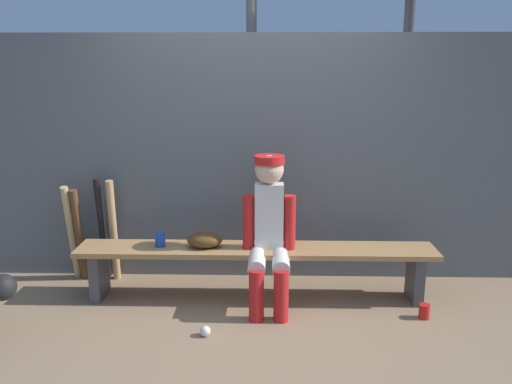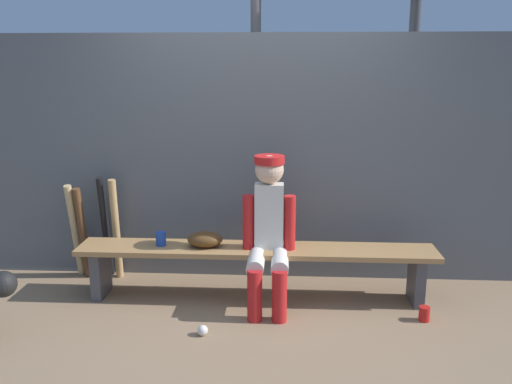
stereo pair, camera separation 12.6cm
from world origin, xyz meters
The scene contains 12 objects.
ground_plane centered at (0.00, 0.00, 0.00)m, with size 30.00×30.00×0.00m, color #937556.
chainlink_fence centered at (0.00, 0.49, 1.04)m, with size 5.15×0.03×2.09m, color #595E63.
dugout_bench centered at (0.00, 0.00, 0.35)m, with size 2.83×0.36×0.43m.
player_seated centered at (0.10, -0.11, 0.63)m, with size 0.41×0.55×1.17m.
baseball_glove centered at (-0.40, 0.00, 0.49)m, with size 0.28×0.20×0.12m, color #593819.
bat_wood_tan centered at (-1.23, 0.34, 0.45)m, with size 0.06×0.06×0.90m, color tan.
bat_aluminum_black centered at (-1.34, 0.38, 0.46)m, with size 0.06×0.06×0.91m, color black.
bat_wood_dark centered at (-1.52, 0.32, 0.42)m, with size 0.06×0.06×0.83m, color brown.
bat_wood_natural centered at (-1.59, 0.34, 0.43)m, with size 0.06×0.06×0.86m, color tan.
baseball centered at (-0.34, -0.62, 0.04)m, with size 0.07×0.07×0.07m, color white.
cup_on_ground centered at (1.26, -0.32, 0.06)m, with size 0.08×0.08×0.11m, color red.
cup_on_bench centered at (-0.76, 0.01, 0.49)m, with size 0.08×0.08×0.11m, color #1E47AD.
Camera 1 is at (0.10, -3.95, 1.83)m, focal length 37.11 mm.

